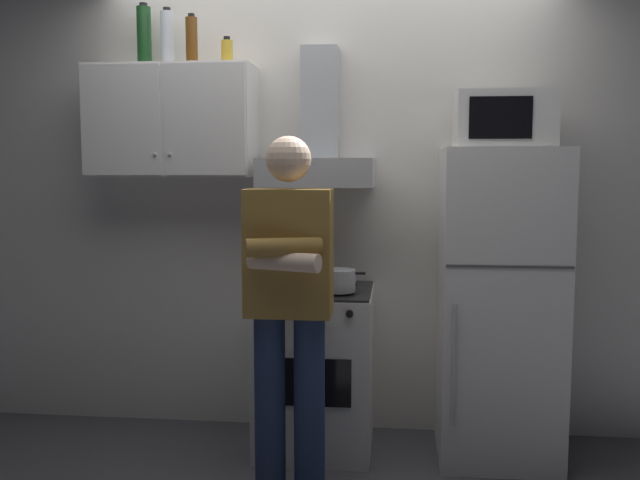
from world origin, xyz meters
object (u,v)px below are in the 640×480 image
at_px(microwave, 503,120).
at_px(bottle_beer_brown, 192,40).
at_px(cooking_pot, 338,280).
at_px(bottle_wine_green, 144,36).
at_px(person_standing, 289,304).
at_px(bottle_vodka_clear, 167,38).
at_px(stove_oven, 316,368).
at_px(range_hood, 318,149).
at_px(refrigerator, 499,304).
at_px(upper_cabinet, 172,122).
at_px(bottle_spice_jar, 227,52).

distance_m(microwave, bottle_beer_brown, 1.69).
distance_m(cooking_pot, bottle_wine_green, 1.71).
relative_size(person_standing, bottle_vodka_clear, 5.38).
relative_size(cooking_pot, bottle_wine_green, 0.81).
relative_size(stove_oven, person_standing, 0.53).
xyz_separation_m(range_hood, microwave, (0.95, -0.11, 0.14)).
relative_size(stove_oven, cooking_pot, 3.17).
bearing_deg(refrigerator, microwave, 90.90).
xyz_separation_m(person_standing, bottle_beer_brown, (-0.63, 0.71, 1.27)).
relative_size(range_hood, bottle_wine_green, 2.20).
bearing_deg(bottle_wine_green, range_hood, -2.28).
height_order(range_hood, microwave, range_hood).
relative_size(refrigerator, cooking_pot, 5.81).
height_order(stove_oven, range_hood, range_hood).
bearing_deg(refrigerator, bottle_beer_brown, 176.51).
distance_m(refrigerator, microwave, 0.94).
distance_m(bottle_wine_green, bottle_vodka_clear, 0.15).
bearing_deg(bottle_wine_green, cooking_pot, -14.59).
height_order(person_standing, bottle_vodka_clear, bottle_vodka_clear).
distance_m(range_hood, person_standing, 1.01).
xyz_separation_m(upper_cabinet, bottle_wine_green, (-0.16, 0.04, 0.46)).
relative_size(stove_oven, bottle_vodka_clear, 2.87).
bearing_deg(cooking_pot, bottle_spice_jar, 159.18).
bearing_deg(upper_cabinet, microwave, -3.48).
xyz_separation_m(bottle_wine_green, bottle_vodka_clear, (0.14, -0.04, -0.02)).
bearing_deg(person_standing, refrigerator, 31.23).
xyz_separation_m(bottle_wine_green, bottle_spice_jar, (0.47, -0.05, -0.10)).
relative_size(refrigerator, bottle_wine_green, 4.70).
relative_size(person_standing, bottle_wine_green, 4.82).
xyz_separation_m(upper_cabinet, stove_oven, (0.80, -0.13, -1.32)).
bearing_deg(bottle_beer_brown, microwave, -2.85).
relative_size(upper_cabinet, bottle_wine_green, 2.64).
xyz_separation_m(refrigerator, bottle_spice_jar, (-1.44, 0.12, 1.32)).
bearing_deg(upper_cabinet, refrigerator, -4.07).
xyz_separation_m(upper_cabinet, bottle_spice_jar, (0.31, -0.01, 0.37)).
relative_size(range_hood, bottle_spice_jar, 5.18).
xyz_separation_m(refrigerator, bottle_wine_green, (-1.91, 0.16, 1.41)).
xyz_separation_m(person_standing, bottle_wine_green, (-0.91, 0.77, 1.31)).
bearing_deg(bottle_beer_brown, refrigerator, -3.49).
xyz_separation_m(range_hood, person_standing, (-0.05, -0.73, -0.70)).
relative_size(microwave, bottle_wine_green, 1.41).
relative_size(microwave, cooking_pot, 1.74).
height_order(stove_oven, microwave, microwave).
distance_m(range_hood, bottle_wine_green, 1.14).
bearing_deg(bottle_wine_green, bottle_beer_brown, -12.84).
bearing_deg(cooking_pot, stove_oven, 137.51).
height_order(bottle_wine_green, bottle_vodka_clear, bottle_wine_green).
relative_size(bottle_beer_brown, bottle_wine_green, 0.78).
bearing_deg(bottle_spice_jar, upper_cabinet, 178.33).
xyz_separation_m(bottle_vodka_clear, bottle_spice_jar, (0.33, -0.01, -0.08)).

